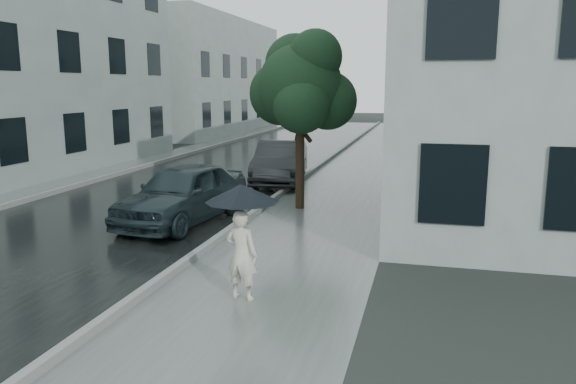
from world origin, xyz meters
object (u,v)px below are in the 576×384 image
(car_far, at_px, (280,162))
(street_tree, at_px, (301,86))
(pedestrian, at_px, (242,255))
(lamp_post, at_px, (294,106))
(car_near, at_px, (183,193))

(car_far, bearing_deg, street_tree, -74.78)
(pedestrian, xyz_separation_m, lamp_post, (-1.55, 10.01, 1.98))
(street_tree, distance_m, car_near, 4.33)
(street_tree, bearing_deg, car_near, -135.32)
(pedestrian, height_order, car_far, pedestrian)
(car_far, bearing_deg, car_near, -105.38)
(pedestrian, relative_size, car_far, 0.33)
(street_tree, height_order, lamp_post, street_tree)
(pedestrian, height_order, street_tree, street_tree)
(pedestrian, relative_size, car_near, 0.34)
(car_near, height_order, car_far, car_near)
(street_tree, height_order, car_far, street_tree)
(car_near, bearing_deg, pedestrian, -47.68)
(lamp_post, height_order, car_far, lamp_post)
(car_far, bearing_deg, lamp_post, -54.98)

